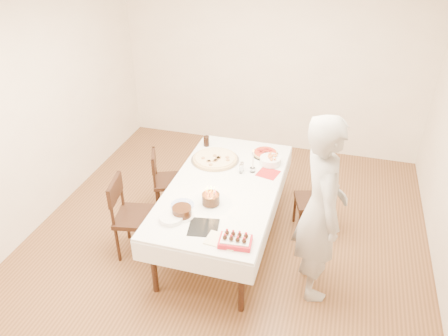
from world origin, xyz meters
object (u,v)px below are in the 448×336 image
(pasta_bowl, at_px, (270,160))
(cola_glass, at_px, (206,141))
(person, at_px, (321,210))
(layer_cake, at_px, (182,212))
(chair_left_savory, at_px, (170,181))
(dining_table, at_px, (224,213))
(taper_candle, at_px, (253,161))
(birthday_cake, at_px, (211,196))
(chair_left_dessert, at_px, (137,217))
(chair_right_savory, at_px, (313,201))
(pizza_pepperoni, at_px, (265,153))
(strawberry_box, at_px, (235,241))
(pizza_white, at_px, (215,159))

(pasta_bowl, xyz_separation_m, cola_glass, (-0.85, 0.22, 0.02))
(person, bearing_deg, layer_cake, 81.58)
(chair_left_savory, distance_m, layer_cake, 1.23)
(dining_table, relative_size, taper_candle, 7.34)
(taper_candle, bearing_deg, birthday_cake, -110.73)
(chair_left_dessert, distance_m, cola_glass, 1.33)
(chair_right_savory, bearing_deg, cola_glass, 148.89)
(chair_right_savory, xyz_separation_m, cola_glass, (-1.39, 0.35, 0.40))
(chair_right_savory, bearing_deg, taper_candle, 170.57)
(chair_right_savory, bearing_deg, layer_cake, -154.96)
(chair_left_dessert, distance_m, pasta_bowl, 1.63)
(chair_right_savory, height_order, person, person)
(chair_left_dessert, height_order, taper_candle, taper_candle)
(pasta_bowl, height_order, layer_cake, layer_cake)
(person, height_order, cola_glass, person)
(chair_left_dessert, bearing_deg, person, 169.28)
(pasta_bowl, bearing_deg, layer_cake, -117.93)
(pizza_pepperoni, bearing_deg, cola_glass, 178.33)
(pasta_bowl, relative_size, birthday_cake, 1.35)
(chair_left_savory, relative_size, pasta_bowl, 3.38)
(person, relative_size, cola_glass, 14.36)
(chair_left_dessert, relative_size, person, 0.49)
(chair_left_savory, height_order, layer_cake, layer_cake)
(chair_left_dessert, xyz_separation_m, birthday_cake, (0.81, 0.08, 0.38))
(chair_right_savory, bearing_deg, pizza_pepperoni, 136.05)
(chair_left_dessert, xyz_separation_m, person, (1.89, 0.01, 0.48))
(chair_left_savory, bearing_deg, strawberry_box, 110.61)
(person, bearing_deg, pizza_pepperoni, 15.11)
(pasta_bowl, bearing_deg, pizza_pepperoni, 116.76)
(layer_cake, relative_size, strawberry_box, 0.83)
(chair_right_savory, distance_m, taper_candle, 0.86)
(pizza_white, xyz_separation_m, layer_cake, (0.00, -1.10, 0.03))
(pizza_white, bearing_deg, taper_candle, -14.95)
(chair_left_dessert, height_order, pasta_bowl, chair_left_dessert)
(chair_left_savory, relative_size, layer_cake, 3.40)
(pizza_white, relative_size, pasta_bowl, 2.35)
(cola_glass, bearing_deg, strawberry_box, -64.00)
(cola_glass, xyz_separation_m, strawberry_box, (0.81, -1.66, -0.03))
(pizza_pepperoni, height_order, pasta_bowl, pasta_bowl)
(dining_table, bearing_deg, chair_left_dessert, -153.18)
(chair_left_savory, distance_m, taper_candle, 1.15)
(dining_table, bearing_deg, birthday_cake, -95.75)
(chair_left_dessert, distance_m, birthday_cake, 0.90)
(cola_glass, bearing_deg, layer_cake, -81.47)
(person, xyz_separation_m, taper_candle, (-0.81, 0.77, -0.05))
(dining_table, relative_size, chair_left_savory, 2.62)
(layer_cake, relative_size, birthday_cake, 1.34)
(taper_candle, bearing_deg, strawberry_box, -84.24)
(dining_table, height_order, chair_right_savory, chair_right_savory)
(birthday_cake, xyz_separation_m, strawberry_box, (0.39, -0.52, -0.06))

